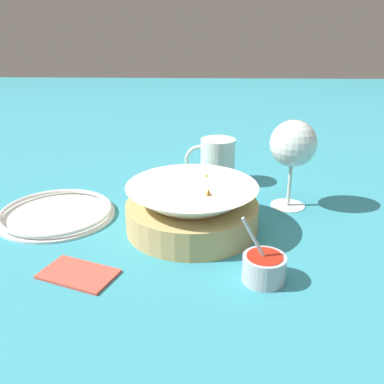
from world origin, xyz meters
TOP-DOWN VIEW (x-y plane):
  - ground_plane at (0.00, 0.00)m, footprint 4.00×4.00m
  - food_basket at (0.01, -0.04)m, footprint 0.23×0.23m
  - sauce_cup at (-0.10, 0.12)m, footprint 0.07×0.06m
  - wine_glass at (-0.18, -0.14)m, footprint 0.09×0.09m
  - beer_mug at (-0.04, -0.26)m, footprint 0.12×0.08m
  - side_plate at (0.27, -0.08)m, footprint 0.22×0.22m
  - napkin at (0.17, 0.12)m, footprint 0.12×0.10m

SIDE VIEW (x-z plane):
  - ground_plane at x=0.00m, z-range 0.00..0.00m
  - napkin at x=0.17m, z-range 0.00..0.01m
  - side_plate at x=0.27m, z-range 0.00..0.01m
  - sauce_cup at x=-0.10m, z-range -0.03..0.07m
  - food_basket at x=0.01m, z-range -0.01..0.08m
  - beer_mug at x=-0.04m, z-range 0.00..0.10m
  - wine_glass at x=-0.18m, z-range 0.04..0.21m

